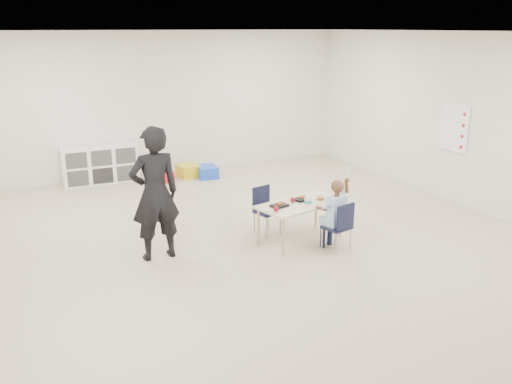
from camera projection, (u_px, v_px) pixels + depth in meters
name	position (u px, v px, depth m)	size (l,w,h in m)	color
room	(255.00, 148.00, 6.79)	(9.00, 9.02, 2.80)	tan
table	(301.00, 222.00, 7.46)	(1.34, 0.89, 0.56)	beige
chair_near	(337.00, 226.00, 7.15)	(0.33, 0.31, 0.68)	black
chair_far	(267.00, 211.00, 7.74)	(0.33, 0.31, 0.68)	black
child	(337.00, 212.00, 7.09)	(0.45, 0.45, 1.06)	#BCD9FF
lunch_tray_near	(302.00, 199.00, 7.48)	(0.22, 0.16, 0.03)	black
lunch_tray_far	(279.00, 206.00, 7.21)	(0.22, 0.16, 0.03)	black
milk_carton	(308.00, 200.00, 7.32)	(0.07, 0.07, 0.10)	white
bread_roll	(321.00, 197.00, 7.49)	(0.09, 0.09, 0.07)	tan
apple_near	(293.00, 200.00, 7.38)	(0.07, 0.07, 0.07)	maroon
apple_far	(276.00, 209.00, 7.02)	(0.07, 0.07, 0.07)	maroon
cubby_shelf	(100.00, 165.00, 10.28)	(1.40, 0.40, 0.70)	white
rules_poster	(454.00, 128.00, 9.01)	(0.02, 0.60, 0.80)	white
adult	(155.00, 194.00, 6.76)	(0.63, 0.41, 1.72)	black
bin_red	(163.00, 176.00, 10.45)	(0.33, 0.42, 0.21)	red
bin_yellow	(188.00, 171.00, 10.77)	(0.37, 0.48, 0.23)	gold
bin_blue	(207.00, 172.00, 10.70)	(0.36, 0.47, 0.23)	blue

